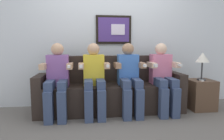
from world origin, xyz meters
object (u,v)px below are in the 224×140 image
object	(u,v)px
person_left_center	(94,76)
spare_remote_on_table	(201,80)
side_table_right	(200,94)
person_leftmost	(57,77)
person_right_center	(129,76)
person_rightmost	(163,75)
couch	(111,92)
table_lamp	(203,59)

from	to	relation	value
person_left_center	spare_remote_on_table	xyz separation A→B (m)	(1.74, -0.02, -0.10)
side_table_right	person_leftmost	bearing A→B (deg)	-178.50
person_leftmost	person_right_center	world-z (taller)	same
person_right_center	person_rightmost	distance (m)	0.55
couch	spare_remote_on_table	bearing A→B (deg)	-7.23
couch	person_right_center	bearing A→B (deg)	-31.54
table_lamp	spare_remote_on_table	world-z (taller)	table_lamp
person_leftmost	spare_remote_on_table	distance (m)	2.28
couch	spare_remote_on_table	xyz separation A→B (m)	(1.46, -0.19, 0.20)
couch	person_leftmost	distance (m)	0.89
person_rightmost	table_lamp	distance (m)	0.73
person_leftmost	spare_remote_on_table	world-z (taller)	person_leftmost
couch	person_left_center	world-z (taller)	person_left_center
couch	table_lamp	xyz separation A→B (m)	(1.50, -0.13, 0.55)
side_table_right	spare_remote_on_table	size ratio (longest dim) A/B	3.85
person_left_center	person_rightmost	world-z (taller)	same
person_rightmost	couch	bearing A→B (deg)	168.39
spare_remote_on_table	person_right_center	bearing A→B (deg)	179.17
side_table_right	couch	bearing A→B (deg)	175.96
side_table_right	person_rightmost	bearing A→B (deg)	-174.96
person_rightmost	person_right_center	bearing A→B (deg)	179.95
side_table_right	table_lamp	xyz separation A→B (m)	(-0.01, -0.02, 0.61)
person_right_center	spare_remote_on_table	size ratio (longest dim) A/B	8.54
table_lamp	person_left_center	bearing A→B (deg)	-178.75
couch	table_lamp	world-z (taller)	table_lamp
person_leftmost	table_lamp	size ratio (longest dim) A/B	2.41
table_lamp	spare_remote_on_table	bearing A→B (deg)	-127.43
couch	spare_remote_on_table	distance (m)	1.49
person_rightmost	side_table_right	xyz separation A→B (m)	(0.70, 0.06, -0.36)
person_left_center	table_lamp	distance (m)	1.80
person_leftmost	person_left_center	world-z (taller)	same
table_lamp	side_table_right	bearing A→B (deg)	60.76
table_lamp	couch	bearing A→B (deg)	175.07
person_left_center	table_lamp	world-z (taller)	person_left_center
person_rightmost	spare_remote_on_table	xyz separation A→B (m)	(0.64, -0.02, -0.10)
person_leftmost	spare_remote_on_table	size ratio (longest dim) A/B	8.54
table_lamp	person_leftmost	bearing A→B (deg)	-179.06
couch	person_left_center	bearing A→B (deg)	-148.35
person_leftmost	person_right_center	size ratio (longest dim) A/B	1.00
person_leftmost	table_lamp	world-z (taller)	person_leftmost
person_leftmost	person_rightmost	bearing A→B (deg)	-0.02
person_right_center	person_rightmost	size ratio (longest dim) A/B	1.00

